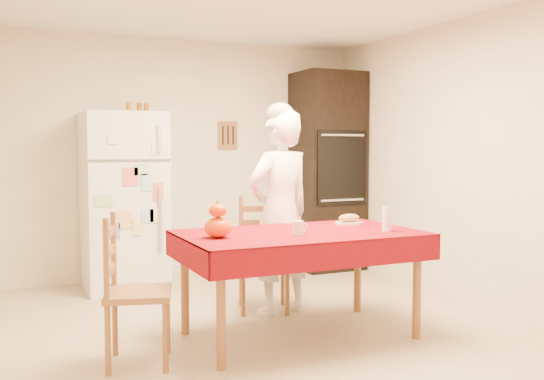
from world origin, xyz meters
TOP-DOWN VIEW (x-y plane):
  - floor at (0.00, 0.00)m, footprint 4.50×4.50m
  - room_shell at (0.00, 0.00)m, footprint 4.02×4.52m
  - refrigerator at (-0.65, 1.88)m, footprint 0.75×0.74m
  - oven_cabinet at (1.63, 1.93)m, footprint 0.70×0.62m
  - dining_table at (0.21, -0.18)m, footprint 1.70×1.00m
  - chair_far at (0.27, 0.63)m, footprint 0.53×0.52m
  - chair_left at (-1.03, -0.24)m, footprint 0.50×0.52m
  - seated_woman at (0.34, 0.44)m, footprint 0.68×0.53m
  - coffee_mug at (0.12, -0.31)m, footprint 0.08×0.08m
  - pumpkin_lower at (-0.42, -0.20)m, footprint 0.18×0.18m
  - pumpkin_upper at (-0.42, -0.20)m, footprint 0.12×0.12m
  - wine_glass at (0.80, -0.39)m, footprint 0.07×0.07m
  - bread_plate at (0.76, 0.06)m, footprint 0.24×0.24m
  - bread_loaf at (0.76, 0.06)m, footprint 0.18×0.10m
  - spice_jar_left at (-0.58, 1.93)m, footprint 0.05×0.05m
  - spice_jar_mid at (-0.48, 1.93)m, footprint 0.05×0.05m
  - spice_jar_right at (-0.41, 1.93)m, footprint 0.05×0.05m

SIDE VIEW (x-z plane):
  - floor at x=0.00m, z-range 0.00..0.00m
  - chair_far at x=0.27m, z-range 0.03..0.98m
  - chair_left at x=-1.03m, z-range 0.03..0.98m
  - dining_table at x=0.21m, z-range 0.31..1.07m
  - bread_plate at x=0.76m, z-range 0.76..0.78m
  - bread_loaf at x=0.76m, z-range 0.78..0.84m
  - coffee_mug at x=0.12m, z-range 0.76..0.86m
  - pumpkin_lower at x=-0.42m, z-range 0.76..0.90m
  - seated_woman at x=0.34m, z-range 0.00..1.67m
  - wine_glass at x=0.80m, z-range 0.76..0.94m
  - refrigerator at x=-0.65m, z-range 0.00..1.70m
  - pumpkin_upper at x=-0.42m, z-range 0.90..0.99m
  - oven_cabinet at x=1.63m, z-range 0.00..2.20m
  - room_shell at x=0.00m, z-range 0.37..2.88m
  - spice_jar_left at x=-0.58m, z-range 1.70..1.80m
  - spice_jar_mid at x=-0.48m, z-range 1.70..1.80m
  - spice_jar_right at x=-0.41m, z-range 1.70..1.80m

